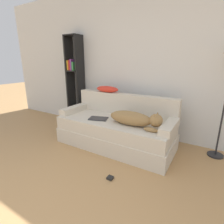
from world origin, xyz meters
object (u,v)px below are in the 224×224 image
couch (115,133)px  throw_pillow (107,89)px  power_adapter (110,178)px  dog (135,119)px  laptop (98,119)px  bookshelf (75,77)px

couch → throw_pillow: throw_pillow is taller
power_adapter → dog: bearing=91.0°
laptop → power_adapter: (0.64, -0.67, -0.45)m
throw_pillow → couch: bearing=-42.7°
bookshelf → power_adapter: (1.71, -1.34, -1.02)m
dog → bookshelf: bookshelf is taller
throw_pillow → bookshelf: (-0.97, 0.22, 0.16)m
couch → laptop: 0.36m
couch → dog: (0.38, -0.09, 0.34)m
throw_pillow → bookshelf: bookshelf is taller
laptop → throw_pillow: bearing=86.0°
couch → bookshelf: bookshelf is taller
laptop → bookshelf: bookshelf is taller
bookshelf → power_adapter: bookshelf is taller
couch → dog: dog is taller
laptop → throw_pillow: (-0.11, 0.45, 0.41)m
couch → power_adapter: 0.91m
couch → power_adapter: couch is taller
laptop → throw_pillow: 0.62m
couch → dog: 0.52m
laptop → power_adapter: size_ratio=4.84×
couch → laptop: bearing=-153.2°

